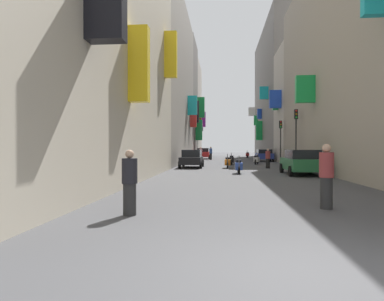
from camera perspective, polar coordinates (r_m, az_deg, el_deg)
ground_plane at (r=34.52m, az=6.94°, el=-2.19°), size 140.00×140.00×0.00m
building_left_mid_a at (r=21.07m, az=-15.51°, el=22.14°), size 6.83×14.48×18.85m
building_left_mid_b at (r=36.92m, az=-5.86°, el=11.14°), size 7.06×20.07×16.86m
building_left_mid_c at (r=50.83m, az=-2.76°, el=8.39°), size 7.32×8.45×17.17m
building_left_far at (r=60.02m, az=-1.54°, el=6.69°), size 7.15×10.34×16.10m
building_right_mid_a at (r=39.17m, az=18.64°, el=7.23°), size 7.19×6.62×12.43m
building_right_mid_b at (r=54.18m, az=14.89°, el=9.09°), size 7.25×23.32×19.40m
parked_car_blue at (r=40.69m, az=12.02°, el=-0.73°), size 1.95×4.01×1.39m
parked_car_green at (r=21.51m, az=17.94°, el=-1.79°), size 2.03×4.33×1.50m
parked_car_black at (r=27.67m, az=-0.04°, el=-1.31°), size 1.83×4.08×1.45m
parked_car_red at (r=48.02m, az=1.88°, el=-0.46°), size 1.97×4.06×1.51m
scooter_red at (r=53.50m, az=9.32°, el=-0.71°), size 0.62×1.75×1.13m
scooter_orange at (r=27.01m, az=5.99°, el=-1.98°), size 0.48×1.77×1.13m
scooter_blue at (r=21.54m, az=7.86°, el=-2.63°), size 0.45×1.76×1.13m
scooter_white at (r=33.55m, az=10.79°, el=-1.48°), size 0.70×1.89×1.13m
scooter_black at (r=32.07m, az=6.66°, el=-1.57°), size 0.52×1.88×1.13m
pedestrian_crossing at (r=8.47m, az=-10.44°, el=-5.36°), size 0.51×0.51×1.61m
pedestrian_near_left at (r=44.48m, az=3.17°, el=-0.46°), size 0.51×0.51×1.71m
pedestrian_near_right at (r=9.86m, az=21.67°, el=-4.06°), size 0.51×0.51×1.76m
pedestrian_mid_street at (r=27.41m, az=12.64°, el=-1.32°), size 0.54×0.54×1.54m
pedestrian_far_away at (r=44.05m, az=1.49°, el=-0.51°), size 0.49×0.49×1.65m
traffic_light_near_corner at (r=34.28m, az=14.67°, el=2.62°), size 0.26×0.34×4.25m
traffic_light_far_corner at (r=27.40m, az=17.08°, el=3.55°), size 0.26×0.34×4.58m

